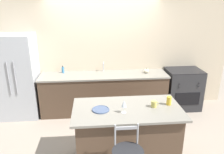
% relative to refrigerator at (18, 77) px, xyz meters
% --- Properties ---
extents(ground_plane, '(18.00, 18.00, 0.00)m').
position_rel_refrigerator_xyz_m(ground_plane, '(1.86, -0.36, -0.91)').
color(ground_plane, gray).
extents(wall_back, '(6.00, 0.07, 2.70)m').
position_rel_refrigerator_xyz_m(wall_back, '(1.86, 0.36, 0.44)').
color(wall_back, beige).
rests_on(wall_back, ground_plane).
extents(back_counter, '(2.85, 0.70, 0.90)m').
position_rel_refrigerator_xyz_m(back_counter, '(1.86, 0.03, -0.46)').
color(back_counter, '#4C3828').
rests_on(back_counter, ground_plane).
extents(sink_faucet, '(0.02, 0.13, 0.22)m').
position_rel_refrigerator_xyz_m(sink_faucet, '(1.86, 0.23, 0.13)').
color(sink_faucet, '#ADAFB5').
rests_on(sink_faucet, back_counter).
extents(kitchen_island, '(1.64, 0.88, 0.93)m').
position_rel_refrigerator_xyz_m(kitchen_island, '(2.12, -1.71, -0.44)').
color(kitchen_island, '#4C3828').
rests_on(kitchen_island, ground_plane).
extents(refrigerator, '(0.80, 0.70, 1.82)m').
position_rel_refrigerator_xyz_m(refrigerator, '(0.00, 0.00, 0.00)').
color(refrigerator, '#ADAFB5').
rests_on(refrigerator, ground_plane).
extents(oven_range, '(0.79, 0.65, 0.95)m').
position_rel_refrigerator_xyz_m(oven_range, '(3.73, 0.03, -0.43)').
color(oven_range, '#28282B').
rests_on(oven_range, ground_plane).
extents(dinner_plate, '(0.26, 0.26, 0.02)m').
position_rel_refrigerator_xyz_m(dinner_plate, '(1.71, -1.73, 0.03)').
color(dinner_plate, '#425170').
rests_on(dinner_plate, kitchen_island).
extents(wine_glass, '(0.07, 0.07, 0.20)m').
position_rel_refrigerator_xyz_m(wine_glass, '(2.04, -1.84, 0.16)').
color(wine_glass, white).
rests_on(wine_glass, kitchen_island).
extents(coffee_mug, '(0.12, 0.08, 0.10)m').
position_rel_refrigerator_xyz_m(coffee_mug, '(2.52, -1.70, 0.07)').
color(coffee_mug, '#C1B251').
rests_on(coffee_mug, kitchen_island).
extents(tumbler_cup, '(0.07, 0.07, 0.14)m').
position_rel_refrigerator_xyz_m(tumbler_cup, '(2.77, -1.65, 0.09)').
color(tumbler_cup, gold).
rests_on(tumbler_cup, kitchen_island).
extents(pumpkin_decoration, '(0.12, 0.12, 0.12)m').
position_rel_refrigerator_xyz_m(pumpkin_decoration, '(2.83, 0.03, 0.04)').
color(pumpkin_decoration, beige).
rests_on(pumpkin_decoration, back_counter).
extents(soap_bottle, '(0.05, 0.05, 0.17)m').
position_rel_refrigerator_xyz_m(soap_bottle, '(0.93, 0.21, 0.06)').
color(soap_bottle, teal).
rests_on(soap_bottle, back_counter).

